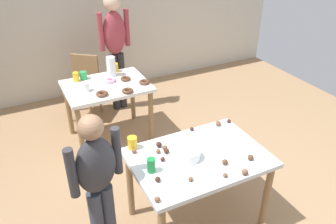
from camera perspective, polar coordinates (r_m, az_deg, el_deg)
The scene contains 37 objects.
ground_plane at distance 3.38m, azimuth 5.90°, elevation -17.39°, with size 6.40×6.40×0.00m, color #9E7A56.
wall_back at distance 5.38m, azimuth -12.26°, elevation 16.78°, with size 6.40×0.10×2.60m, color beige.
dining_table_near at distance 2.92m, azimuth 5.11°, elevation -9.01°, with size 1.13×0.79×0.75m.
dining_table_far at distance 4.15m, azimuth -10.24°, elevation 3.11°, with size 0.99×0.75×0.75m.
chair_far_table at distance 4.81m, azimuth -14.02°, elevation 4.78°, with size 0.56×0.56×0.87m.
person_girl_near at distance 2.62m, azimuth -11.79°, elevation -10.99°, with size 0.45×0.28×1.34m.
person_adult_far at distance 4.73m, azimuth -8.92°, elevation 11.54°, with size 0.46×0.24×1.65m.
mixing_bowl at distance 2.80m, azimuth 3.42°, elevation -7.08°, with size 0.21×0.21×0.08m, color white.
soda_can at distance 2.66m, azimuth -2.85°, elevation -8.97°, with size 0.07×0.07×0.12m, color #198438.
fork_near at distance 3.02m, azimuth 5.05°, elevation -5.03°, with size 0.17×0.02×0.01m, color silver.
cup_near_0 at distance 2.92m, azimuth -6.04°, elevation -5.19°, with size 0.08×0.08×0.11m, color yellow.
cake_ball_0 at distance 2.67m, azimuth 9.65°, elevation -10.48°, with size 0.04×0.04×0.04m, color brown.
cake_ball_1 at distance 2.78m, azimuth -0.92°, elevation -7.98°, with size 0.04×0.04×0.04m, color #3D2319.
cake_ball_2 at distance 2.86m, azimuth -0.26°, elevation -6.61°, with size 0.05×0.05×0.05m, color #3D2319.
cake_ball_3 at distance 3.32m, azimuth 10.24°, elevation -1.51°, with size 0.04×0.04×0.04m, color #3D2319.
cake_ball_4 at distance 2.71m, azimuth 12.85°, elevation -9.85°, with size 0.05×0.05×0.05m, color brown.
cake_ball_5 at distance 2.60m, azimuth 3.85°, elevation -11.23°, with size 0.04×0.04×0.04m, color brown.
cake_ball_6 at distance 2.88m, azimuth -5.75°, elevation -6.59°, with size 0.04×0.04×0.04m, color brown.
cake_ball_7 at distance 2.90m, azimuth -0.53°, elevation -6.04°, with size 0.04×0.04×0.04m, color brown.
cake_ball_8 at distance 2.87m, azimuth -1.69°, elevation -6.63°, with size 0.04×0.04×0.04m, color brown.
cake_ball_9 at distance 2.87m, azimuth 13.77°, elevation -7.47°, with size 0.05×0.05×0.05m, color brown.
cake_ball_10 at distance 2.59m, azimuth -1.75°, elevation -11.29°, with size 0.04×0.04×0.04m, color #3D2319.
cake_ball_11 at distance 2.78m, azimuth 9.60°, elevation -8.33°, with size 0.05×0.05×0.05m, color brown.
cake_ball_12 at distance 3.16m, azimuth 4.05°, elevation -2.89°, with size 0.04×0.04×0.04m, color #3D2319.
cake_ball_13 at distance 3.25m, azimuth 8.46°, elevation -1.92°, with size 0.05×0.05×0.05m, color brown.
cake_ball_14 at distance 2.44m, azimuth -1.81°, elevation -14.54°, with size 0.04×0.04×0.04m, color brown.
cake_ball_15 at distance 2.93m, azimuth -1.55°, elevation -5.50°, with size 0.05×0.05×0.05m, color #3D2319.
pitcher_far at distance 4.28m, azimuth -9.60°, elevation 7.60°, with size 0.11×0.11×0.25m, color white.
cup_far_0 at distance 3.97m, azimuth -13.69°, elevation 4.11°, with size 0.08×0.08×0.10m, color white.
cup_far_1 at distance 4.24m, azimuth -15.30°, elevation 5.75°, with size 0.07×0.07×0.11m, color yellow.
cup_far_2 at distance 4.42m, azimuth -8.94°, elevation 7.42°, with size 0.08×0.08×0.11m, color yellow.
cup_far_3 at distance 4.29m, azimuth -14.11°, elevation 6.01°, with size 0.09×0.09×0.10m, color green.
donut_far_0 at distance 3.84m, azimuth -11.08°, elevation 3.03°, with size 0.14×0.14×0.04m, color brown.
donut_far_1 at distance 4.06m, azimuth -4.01°, elevation 5.07°, with size 0.13×0.13×0.04m, color brown.
donut_far_2 at distance 4.17m, azimuth -7.18°, elevation 5.61°, with size 0.12×0.12×0.04m, color brown.
donut_far_3 at distance 4.16m, azimuth -9.69°, elevation 5.32°, with size 0.13×0.13×0.04m, color pink.
donut_far_4 at distance 3.87m, azimuth -6.85°, elevation 3.58°, with size 0.13×0.13×0.04m, color brown.
Camera 1 is at (-1.31, -1.88, 2.49)m, focal length 36.09 mm.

